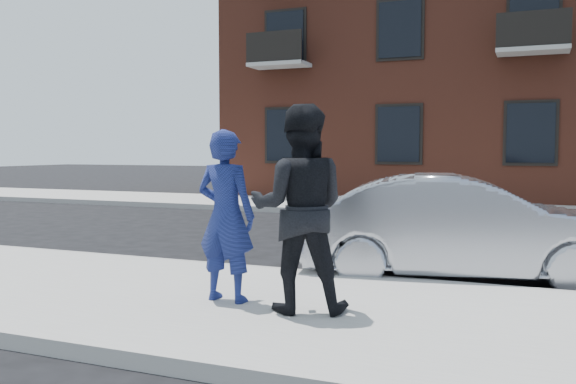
% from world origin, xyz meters
% --- Properties ---
extents(ground, '(100.00, 100.00, 0.00)m').
position_xyz_m(ground, '(0.00, 0.00, 0.00)').
color(ground, black).
rests_on(ground, ground).
extents(near_sidewalk, '(50.00, 3.50, 0.15)m').
position_xyz_m(near_sidewalk, '(0.00, -0.25, 0.07)').
color(near_sidewalk, '#9C9A93').
rests_on(near_sidewalk, ground).
extents(near_curb, '(50.00, 0.10, 0.15)m').
position_xyz_m(near_curb, '(0.00, 1.55, 0.07)').
color(near_curb, '#999691').
rests_on(near_curb, ground).
extents(far_sidewalk, '(50.00, 3.50, 0.15)m').
position_xyz_m(far_sidewalk, '(0.00, 11.25, 0.07)').
color(far_sidewalk, '#9C9A93').
rests_on(far_sidewalk, ground).
extents(far_curb, '(50.00, 0.10, 0.15)m').
position_xyz_m(far_curb, '(0.00, 9.45, 0.07)').
color(far_curb, '#999691').
rests_on(far_curb, ground).
extents(silver_sedan, '(4.45, 2.21, 1.40)m').
position_xyz_m(silver_sedan, '(-0.61, 2.35, 0.70)').
color(silver_sedan, '#999BA3').
rests_on(silver_sedan, ground).
extents(man_hoodie, '(0.67, 0.52, 1.79)m').
position_xyz_m(man_hoodie, '(-2.73, -0.27, 1.04)').
color(man_hoodie, navy).
rests_on(man_hoodie, near_sidewalk).
extents(man_peacoat, '(1.17, 1.03, 2.02)m').
position_xyz_m(man_peacoat, '(-1.88, -0.35, 1.16)').
color(man_peacoat, black).
rests_on(man_peacoat, near_sidewalk).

